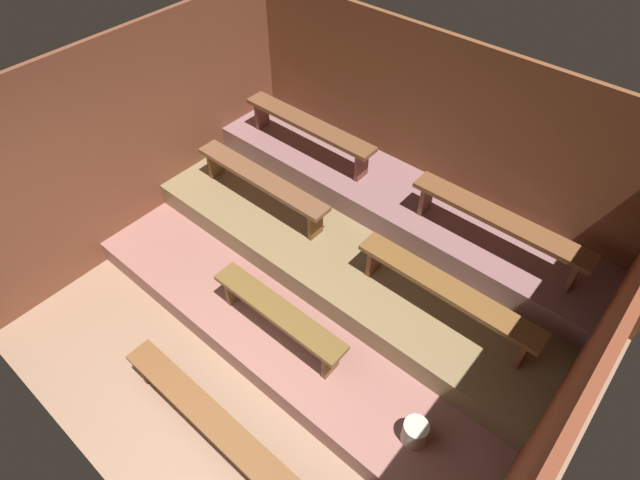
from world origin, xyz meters
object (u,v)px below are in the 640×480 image
bench_floor_center (208,417)px  bench_upper_left (309,127)px  bench_upper_right (499,222)px  bench_lower_center (278,314)px  pail_lower (415,432)px  bench_middle_left (261,181)px  bench_middle_right (447,291)px

bench_floor_center → bench_upper_left: 3.42m
bench_upper_right → bench_lower_center: bearing=-121.7°
bench_upper_left → pail_lower: 3.58m
bench_upper_right → bench_middle_left: bearing=-160.9°
bench_floor_center → bench_middle_left: 2.62m
bench_middle_right → bench_floor_center: bearing=-115.5°
bench_upper_left → bench_middle_left: bearing=-88.5°
bench_floor_center → bench_upper_left: bench_upper_left is taller
bench_lower_center → bench_middle_left: 1.69m
bench_lower_center → bench_upper_right: 2.32m
bench_upper_left → pail_lower: bearing=-33.8°
bench_upper_right → bench_floor_center: bearing=-109.2°
bench_middle_left → pail_lower: bench_middle_left is taller
pail_lower → bench_floor_center: bearing=-144.7°
bench_upper_left → bench_upper_right: (2.48, 0.00, 0.00)m
bench_middle_left → bench_middle_right: bearing=0.0°
bench_upper_left → bench_upper_right: same height
bench_floor_center → bench_upper_right: 3.27m
pail_lower → bench_upper_left: bearing=146.2°
bench_lower_center → bench_middle_left: size_ratio=0.83×
bench_middle_right → bench_upper_right: size_ratio=1.01×
bench_floor_center → bench_middle_left: (-1.42, 2.14, 0.56)m
bench_middle_left → bench_upper_right: size_ratio=1.01×
bench_floor_center → bench_middle_right: 2.43m
bench_floor_center → bench_middle_right: bench_middle_right is taller
pail_lower → bench_upper_right: bearing=102.3°
bench_floor_center → bench_upper_left: size_ratio=1.10×
bench_lower_center → bench_upper_left: bearing=124.0°
bench_upper_left → pail_lower: (2.90, -1.95, -0.77)m
bench_middle_left → pail_lower: 3.12m
bench_middle_left → bench_upper_left: (-0.02, 0.85, 0.28)m
bench_upper_left → bench_middle_right: bearing=-19.1°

